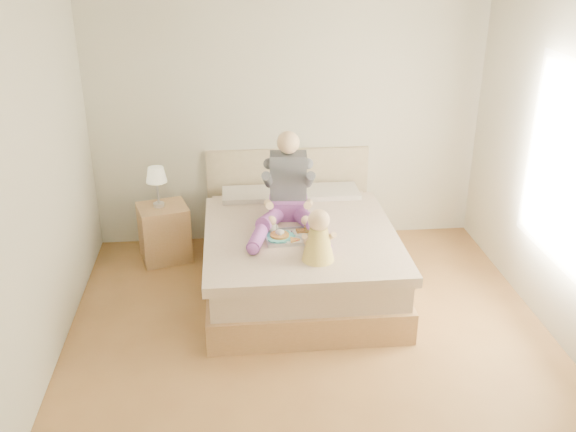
{
  "coord_description": "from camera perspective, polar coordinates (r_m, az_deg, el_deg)",
  "views": [
    {
      "loc": [
        -0.6,
        -4.24,
        3.06
      ],
      "look_at": [
        -0.11,
        0.9,
        0.76
      ],
      "focal_mm": 40.0,
      "sensor_mm": 36.0,
      "label": 1
    }
  ],
  "objects": [
    {
      "name": "room",
      "position": [
        4.57,
        3.45,
        4.1
      ],
      "size": [
        4.02,
        4.22,
        2.71
      ],
      "color": "brown",
      "rests_on": "ground"
    },
    {
      "name": "lamp",
      "position": [
        6.35,
        -11.62,
        3.42
      ],
      "size": [
        0.2,
        0.2,
        0.41
      ],
      "color": "silver",
      "rests_on": "nightstand"
    },
    {
      "name": "bed",
      "position": [
        6.02,
        0.87,
        -3.14
      ],
      "size": [
        1.7,
        2.18,
        1.0
      ],
      "color": "olive",
      "rests_on": "ground"
    },
    {
      "name": "baby",
      "position": [
        5.18,
        2.7,
        -2.08
      ],
      "size": [
        0.29,
        0.39,
        0.44
      ],
      "rotation": [
        0.0,
        0.0,
        0.04
      ],
      "color": "gold",
      "rests_on": "bed"
    },
    {
      "name": "adult",
      "position": [
        5.82,
        0.04,
        1.73
      ],
      "size": [
        0.71,
        1.03,
        0.84
      ],
      "rotation": [
        0.0,
        0.0,
        -0.09
      ],
      "color": "#7D3A93",
      "rests_on": "bed"
    },
    {
      "name": "nightstand",
      "position": [
        6.57,
        -10.93,
        -1.45
      ],
      "size": [
        0.56,
        0.53,
        0.57
      ],
      "rotation": [
        0.0,
        0.0,
        0.27
      ],
      "color": "olive",
      "rests_on": "ground"
    },
    {
      "name": "tray",
      "position": [
        5.59,
        0.13,
        -1.69
      ],
      "size": [
        0.45,
        0.36,
        0.12
      ],
      "rotation": [
        0.0,
        0.0,
        0.07
      ],
      "color": "silver",
      "rests_on": "bed"
    }
  ]
}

